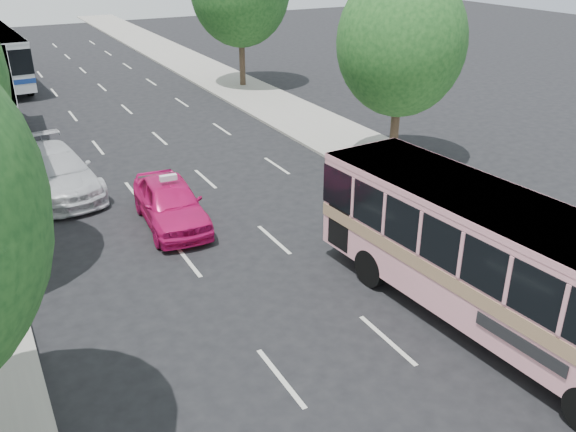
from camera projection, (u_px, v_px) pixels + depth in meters
ground at (310, 310)px, 15.82m from camera, size 120.00×120.00×0.00m
sidewalk_right at (264, 100)px, 35.41m from camera, size 4.00×90.00×0.12m
tree_right_near at (404, 37)px, 23.73m from camera, size 5.10×5.10×7.95m
pink_bus at (497, 254)px, 14.30m from camera, size 3.40×10.49×3.29m
pink_taxi at (170, 202)px, 20.16m from camera, size 2.20×4.76×1.58m
white_pickup at (55, 171)px, 22.64m from camera, size 3.00×6.01×1.68m
taxi_roof_sign at (168, 178)px, 19.79m from camera, size 0.56×0.22×0.18m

